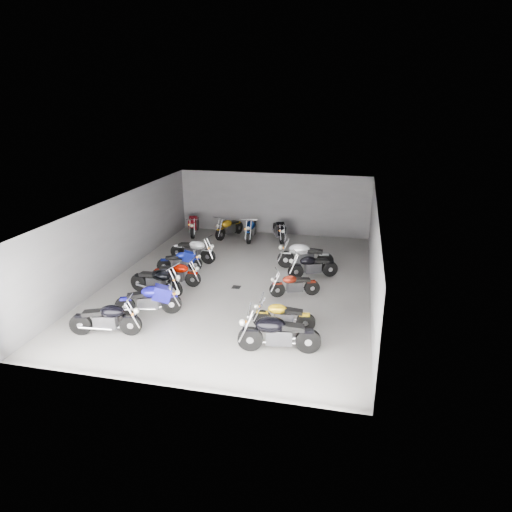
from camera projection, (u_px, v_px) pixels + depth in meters
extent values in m
plane|color=gray|center=(240.00, 282.00, 17.95)|extent=(14.00, 14.00, 0.00)
cube|color=slate|center=(273.00, 204.00, 23.86)|extent=(10.00, 0.10, 3.20)
cube|color=slate|center=(120.00, 235.00, 18.46)|extent=(0.10, 14.00, 3.20)
cube|color=slate|center=(374.00, 253.00, 16.37)|extent=(0.10, 14.00, 3.20)
cube|color=black|center=(239.00, 202.00, 16.88)|extent=(10.00, 14.00, 0.04)
cube|color=black|center=(236.00, 287.00, 17.49)|extent=(0.32, 0.32, 0.01)
cylinder|color=black|center=(131.00, 325.00, 13.91)|extent=(0.69, 0.27, 0.68)
cylinder|color=black|center=(81.00, 324.00, 13.93)|extent=(0.70, 0.29, 0.68)
cube|color=#2D2D30|center=(105.00, 322.00, 13.89)|extent=(0.74, 0.45, 0.42)
ellipsoid|color=black|center=(112.00, 312.00, 13.77)|extent=(0.79, 0.56, 0.38)
cube|color=black|center=(93.00, 313.00, 13.79)|extent=(0.69, 0.42, 0.19)
cylinder|color=black|center=(172.00, 304.00, 15.32)|extent=(0.68, 0.37, 0.67)
cylinder|color=black|center=(125.00, 307.00, 15.10)|extent=(0.69, 0.39, 0.67)
cube|color=#2D2D30|center=(148.00, 302.00, 15.17)|extent=(0.75, 0.54, 0.42)
ellipsoid|color=#15118E|center=(154.00, 293.00, 15.09)|extent=(0.82, 0.65, 0.38)
cube|color=black|center=(137.00, 295.00, 15.03)|extent=(0.71, 0.51, 0.19)
cylinder|color=black|center=(174.00, 289.00, 16.48)|extent=(0.69, 0.26, 0.67)
cylinder|color=black|center=(139.00, 283.00, 17.06)|extent=(0.69, 0.28, 0.67)
cube|color=#2D2D30|center=(156.00, 283.00, 16.74)|extent=(0.73, 0.44, 0.42)
ellipsoid|color=black|center=(161.00, 276.00, 16.54)|extent=(0.78, 0.55, 0.38)
cube|color=black|center=(148.00, 274.00, 16.76)|extent=(0.69, 0.41, 0.19)
cylinder|color=black|center=(193.00, 279.00, 17.45)|extent=(0.62, 0.14, 0.62)
cylinder|color=black|center=(159.00, 277.00, 17.70)|extent=(0.62, 0.16, 0.62)
cube|color=#2D2D30|center=(175.00, 276.00, 17.54)|extent=(0.63, 0.31, 0.39)
ellipsoid|color=#880A00|center=(180.00, 268.00, 17.40)|extent=(0.67, 0.41, 0.35)
cube|color=black|center=(167.00, 268.00, 17.51)|extent=(0.59, 0.29, 0.18)
cylinder|color=black|center=(195.00, 264.00, 19.05)|extent=(0.58, 0.29, 0.57)
cylinder|color=black|center=(164.00, 265.00, 18.92)|extent=(0.58, 0.31, 0.57)
cube|color=#2D2D30|center=(179.00, 263.00, 18.96)|extent=(0.64, 0.44, 0.36)
ellipsoid|color=#1220A1|center=(184.00, 256.00, 18.88)|extent=(0.69, 0.53, 0.32)
cube|color=black|center=(172.00, 257.00, 18.85)|extent=(0.60, 0.41, 0.16)
cylinder|color=black|center=(208.00, 256.00, 19.83)|extent=(0.69, 0.25, 0.67)
cylinder|color=black|center=(178.00, 252.00, 20.40)|extent=(0.69, 0.27, 0.67)
cube|color=#2D2D30|center=(193.00, 252.00, 20.08)|extent=(0.73, 0.43, 0.42)
ellipsoid|color=silver|center=(197.00, 245.00, 19.88)|extent=(0.78, 0.54, 0.38)
cube|color=black|center=(186.00, 245.00, 20.11)|extent=(0.68, 0.40, 0.19)
cylinder|color=black|center=(250.00, 339.00, 13.05)|extent=(0.74, 0.26, 0.73)
cylinder|color=black|center=(308.00, 341.00, 12.94)|extent=(0.75, 0.28, 0.73)
cube|color=#2D2D30|center=(279.00, 336.00, 12.96)|extent=(0.78, 0.45, 0.46)
ellipsoid|color=black|center=(270.00, 325.00, 12.85)|extent=(0.83, 0.57, 0.41)
cube|color=black|center=(292.00, 327.00, 12.83)|extent=(0.73, 0.42, 0.21)
cylinder|color=black|center=(262.00, 319.00, 14.34)|extent=(0.61, 0.16, 0.60)
cylinder|color=black|center=(306.00, 322.00, 14.14)|extent=(0.61, 0.18, 0.60)
cube|color=#2D2D30|center=(284.00, 318.00, 14.21)|extent=(0.63, 0.32, 0.38)
ellipsoid|color=yellow|center=(277.00, 309.00, 14.14)|extent=(0.66, 0.42, 0.34)
cube|color=black|center=(294.00, 311.00, 14.08)|extent=(0.59, 0.30, 0.17)
cylinder|color=black|center=(277.00, 290.00, 16.56)|extent=(0.58, 0.31, 0.57)
cylinder|color=black|center=(312.00, 288.00, 16.73)|extent=(0.58, 0.33, 0.57)
cube|color=#2D2D30|center=(295.00, 286.00, 16.62)|extent=(0.64, 0.45, 0.36)
ellipsoid|color=maroon|center=(290.00, 279.00, 16.50)|extent=(0.69, 0.55, 0.32)
cube|color=black|center=(303.00, 280.00, 16.57)|extent=(0.60, 0.43, 0.16)
cylinder|color=black|center=(296.00, 271.00, 18.19)|extent=(0.63, 0.38, 0.64)
cylinder|color=black|center=(330.00, 269.00, 18.46)|extent=(0.64, 0.40, 0.64)
cube|color=#2D2D30|center=(313.00, 268.00, 18.29)|extent=(0.71, 0.54, 0.40)
ellipsoid|color=black|center=(308.00, 261.00, 18.15)|extent=(0.78, 0.64, 0.36)
cube|color=black|center=(321.00, 261.00, 18.26)|extent=(0.67, 0.50, 0.18)
cylinder|color=black|center=(286.00, 259.00, 19.39)|extent=(0.74, 0.21, 0.73)
cylinder|color=black|center=(325.00, 261.00, 19.16)|extent=(0.74, 0.23, 0.73)
cube|color=#2D2D30|center=(305.00, 258.00, 19.24)|extent=(0.77, 0.40, 0.46)
ellipsoid|color=silver|center=(300.00, 249.00, 19.15)|extent=(0.81, 0.52, 0.41)
cube|color=black|center=(314.00, 251.00, 19.08)|extent=(0.72, 0.37, 0.21)
cylinder|color=black|center=(193.00, 232.00, 23.33)|extent=(0.29, 0.70, 0.69)
cylinder|color=black|center=(196.00, 224.00, 24.81)|extent=(0.31, 0.71, 0.69)
cube|color=#2D2D30|center=(194.00, 226.00, 24.03)|extent=(0.47, 0.76, 0.43)
ellipsoid|color=maroon|center=(194.00, 221.00, 23.70)|extent=(0.58, 0.81, 0.39)
cube|color=black|center=(195.00, 219.00, 24.26)|extent=(0.44, 0.71, 0.20)
cylinder|color=black|center=(220.00, 234.00, 23.03)|extent=(0.37, 0.66, 0.66)
cylinder|color=black|center=(238.00, 228.00, 24.18)|extent=(0.39, 0.67, 0.66)
cube|color=#2D2D30|center=(229.00, 229.00, 23.57)|extent=(0.54, 0.73, 0.41)
ellipsoid|color=#C78C14|center=(227.00, 224.00, 23.29)|extent=(0.64, 0.80, 0.37)
cube|color=black|center=(233.00, 222.00, 23.73)|extent=(0.50, 0.69, 0.19)
cylinder|color=black|center=(249.00, 237.00, 22.50)|extent=(0.20, 0.71, 0.70)
cylinder|color=black|center=(254.00, 228.00, 23.98)|extent=(0.22, 0.71, 0.70)
cube|color=#2D2D30|center=(251.00, 230.00, 23.20)|extent=(0.38, 0.74, 0.44)
ellipsoid|color=navy|center=(251.00, 225.00, 22.86)|extent=(0.49, 0.78, 0.40)
cube|color=black|center=(252.00, 223.00, 23.43)|extent=(0.36, 0.69, 0.20)
cylinder|color=black|center=(282.00, 238.00, 22.45)|extent=(0.37, 0.65, 0.65)
cylinder|color=black|center=(276.00, 230.00, 23.83)|extent=(0.39, 0.66, 0.65)
cube|color=#2D2D30|center=(279.00, 232.00, 23.11)|extent=(0.54, 0.73, 0.41)
ellipsoid|color=black|center=(280.00, 227.00, 22.79)|extent=(0.64, 0.80, 0.37)
cube|color=black|center=(277.00, 225.00, 23.32)|extent=(0.50, 0.68, 0.19)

